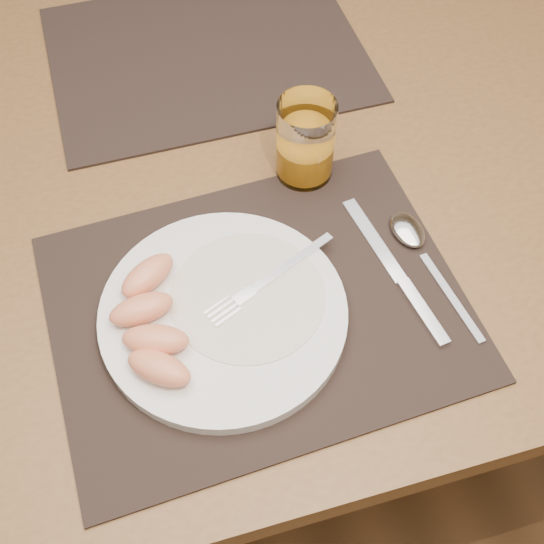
{
  "coord_description": "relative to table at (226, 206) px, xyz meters",
  "views": [
    {
      "loc": [
        -0.1,
        -0.6,
        1.4
      ],
      "look_at": [
        0.01,
        -0.19,
        0.77
      ],
      "focal_mm": 45.0,
      "sensor_mm": 36.0,
      "label": 1
    }
  ],
  "objects": [
    {
      "name": "juice_glass",
      "position": [
        0.1,
        -0.04,
        0.14
      ],
      "size": [
        0.07,
        0.07,
        0.11
      ],
      "color": "white",
      "rests_on": "placemat_near"
    },
    {
      "name": "knife",
      "position": [
        0.15,
        -0.23,
        0.09
      ],
      "size": [
        0.05,
        0.22,
        0.01
      ],
      "color": "silver",
      "rests_on": "placemat_near"
    },
    {
      "name": "table",
      "position": [
        0.0,
        0.0,
        0.0
      ],
      "size": [
        1.4,
        0.9,
        0.75
      ],
      "color": "brown",
      "rests_on": "ground"
    },
    {
      "name": "plate_dressing",
      "position": [
        -0.02,
        -0.21,
        0.1
      ],
      "size": [
        0.17,
        0.17,
        0.0
      ],
      "color": "white",
      "rests_on": "plate"
    },
    {
      "name": "placemat_near",
      "position": [
        -0.01,
        -0.22,
        0.09
      ],
      "size": [
        0.47,
        0.37,
        0.0
      ],
      "primitive_type": "cube",
      "rotation": [
        0.0,
        0.0,
        0.05
      ],
      "color": "black",
      "rests_on": "table"
    },
    {
      "name": "fork",
      "position": [
        -0.0,
        -0.21,
        0.11
      ],
      "size": [
        0.17,
        0.09,
        0.0
      ],
      "color": "silver",
      "rests_on": "plate"
    },
    {
      "name": "grapefruit_wedges",
      "position": [
        -0.13,
        -0.23,
        0.12
      ],
      "size": [
        0.09,
        0.18,
        0.03
      ],
      "color": "#F19162",
      "rests_on": "plate"
    },
    {
      "name": "placemat_far",
      "position": [
        0.03,
        0.22,
        0.09
      ],
      "size": [
        0.45,
        0.36,
        0.0
      ],
      "primitive_type": "cube",
      "rotation": [
        0.0,
        0.0,
        0.01
      ],
      "color": "black",
      "rests_on": "table"
    },
    {
      "name": "spoon",
      "position": [
        0.19,
        -0.19,
        0.09
      ],
      "size": [
        0.05,
        0.19,
        0.01
      ],
      "color": "silver",
      "rests_on": "placemat_near"
    },
    {
      "name": "ground",
      "position": [
        0.0,
        0.0,
        -0.67
      ],
      "size": [
        5.0,
        5.0,
        0.0
      ],
      "primitive_type": "plane",
      "color": "brown",
      "rests_on": "ground"
    },
    {
      "name": "plate",
      "position": [
        -0.05,
        -0.22,
        0.1
      ],
      "size": [
        0.27,
        0.27,
        0.02
      ],
      "primitive_type": "cylinder",
      "color": "white",
      "rests_on": "placemat_near"
    }
  ]
}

